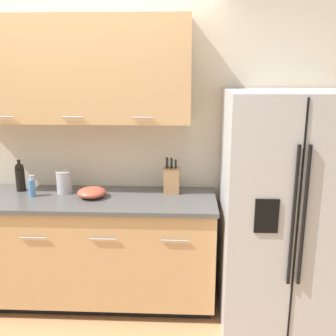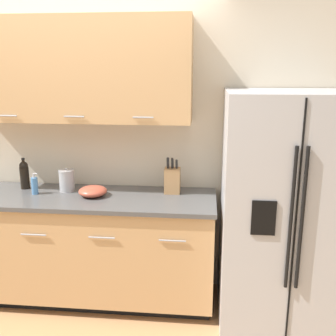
% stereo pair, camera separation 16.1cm
% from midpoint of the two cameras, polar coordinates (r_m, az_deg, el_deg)
% --- Properties ---
extents(wall_back, '(10.00, 0.39, 2.60)m').
position_cam_midpoint_polar(wall_back, '(3.45, -14.61, 5.94)').
color(wall_back, beige).
rests_on(wall_back, ground_plane).
extents(counter_unit, '(2.23, 0.64, 0.93)m').
position_cam_midpoint_polar(counter_unit, '(3.45, -13.85, -11.33)').
color(counter_unit, black).
rests_on(counter_unit, ground_plane).
extents(refrigerator, '(0.93, 0.82, 1.79)m').
position_cam_midpoint_polar(refrigerator, '(3.15, 14.95, -5.68)').
color(refrigerator, '#B2B2B5').
rests_on(refrigerator, ground_plane).
extents(knife_block, '(0.13, 0.10, 0.31)m').
position_cam_midpoint_polar(knife_block, '(3.24, -0.92, -1.72)').
color(knife_block, '#A87A4C').
rests_on(knife_block, counter_unit).
extents(wine_bottle, '(0.08, 0.08, 0.27)m').
position_cam_midpoint_polar(wine_bottle, '(3.56, -21.90, -1.14)').
color(wine_bottle, black).
rests_on(wine_bottle, counter_unit).
extents(soap_dispenser, '(0.06, 0.05, 0.18)m').
position_cam_midpoint_polar(soap_dispenser, '(3.39, -20.47, -2.69)').
color(soap_dispenser, '#4C7FB2').
rests_on(soap_dispenser, counter_unit).
extents(steel_canister, '(0.13, 0.13, 0.20)m').
position_cam_midpoint_polar(steel_canister, '(3.39, -16.14, -1.96)').
color(steel_canister, '#A3A3A5').
rests_on(steel_canister, counter_unit).
extents(mixing_bowl, '(0.23, 0.23, 0.08)m').
position_cam_midpoint_polar(mixing_bowl, '(3.23, -12.41, -3.49)').
color(mixing_bowl, '#B24C38').
rests_on(mixing_bowl, counter_unit).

